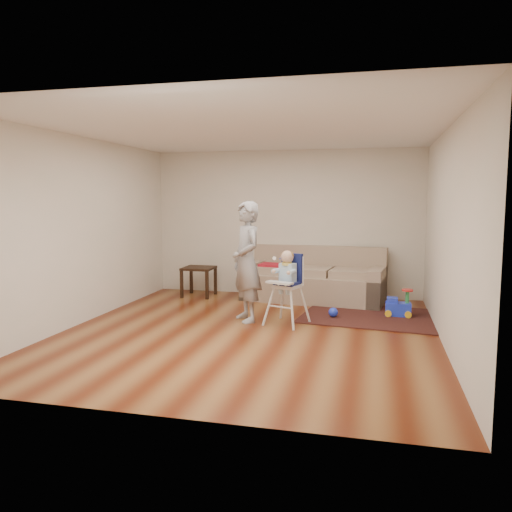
% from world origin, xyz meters
% --- Properties ---
extents(ground, '(5.50, 5.50, 0.00)m').
position_xyz_m(ground, '(0.00, 0.00, 0.00)').
color(ground, '#521B09').
rests_on(ground, ground).
extents(room_envelope, '(5.04, 5.52, 2.72)m').
position_xyz_m(room_envelope, '(0.00, 0.53, 1.88)').
color(room_envelope, silver).
rests_on(room_envelope, ground).
extents(sofa, '(2.56, 1.31, 0.95)m').
position_xyz_m(sofa, '(0.58, 2.30, 0.48)').
color(sofa, gray).
rests_on(sofa, ground).
extents(side_table, '(0.55, 0.55, 0.55)m').
position_xyz_m(side_table, '(-1.53, 2.20, 0.27)').
color(side_table, black).
rests_on(side_table, ground).
extents(area_rug, '(2.31, 1.84, 0.02)m').
position_xyz_m(area_rug, '(1.66, 1.29, 0.01)').
color(area_rug, black).
rests_on(area_rug, ground).
extents(ride_on_toy, '(0.39, 0.28, 0.42)m').
position_xyz_m(ride_on_toy, '(2.02, 1.40, 0.23)').
color(ride_on_toy, '#233DF1').
rests_on(ride_on_toy, area_rug).
extents(toy_ball, '(0.14, 0.14, 0.14)m').
position_xyz_m(toy_ball, '(1.05, 1.07, 0.09)').
color(toy_ball, '#233DF1').
rests_on(toy_ball, area_rug).
extents(high_chair, '(0.64, 0.64, 1.08)m').
position_xyz_m(high_chair, '(0.43, 0.53, 0.52)').
color(high_chair, silver).
rests_on(high_chair, ground).
extents(adult, '(0.72, 0.77, 1.77)m').
position_xyz_m(adult, '(-0.19, 0.60, 0.89)').
color(adult, gray).
rests_on(adult, ground).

